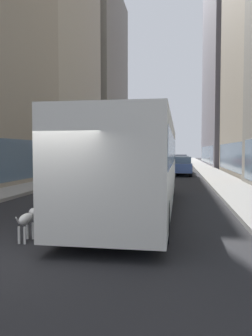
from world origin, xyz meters
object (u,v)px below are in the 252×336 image
(transit_bus, at_px, (137,160))
(car_red_coupe, at_px, (180,160))
(car_silver_sedan, at_px, (180,164))
(dalmatian_dog, at_px, (27,219))
(car_blue_hatchback, at_px, (180,166))
(box_truck, at_px, (130,157))
(car_yellow_taxi, at_px, (151,160))
(car_white_van, at_px, (148,161))
(car_grey_wagon, at_px, (142,163))

(transit_bus, height_order, car_red_coupe, transit_bus)
(car_silver_sedan, xyz_separation_m, dalmatian_dog, (-3.64, -25.83, -0.31))
(car_blue_hatchback, relative_size, car_red_coupe, 0.82)
(transit_bus, xyz_separation_m, box_truck, (-2.40, 13.99, -0.11))
(car_blue_hatchback, bearing_deg, car_yellow_taxi, 102.61)
(car_silver_sedan, distance_m, box_truck, 8.41)
(car_white_van, height_order, car_grey_wagon, same)
(car_grey_wagon, xyz_separation_m, dalmatian_dog, (0.36, -27.17, -0.31))
(car_grey_wagon, bearing_deg, car_silver_sedan, -18.55)
(transit_bus, bearing_deg, car_grey_wagon, 96.04)
(car_grey_wagon, bearing_deg, car_white_van, 90.00)
(car_yellow_taxi, relative_size, car_red_coupe, 0.95)
(car_silver_sedan, distance_m, car_white_van, 8.94)
(car_silver_sedan, height_order, car_grey_wagon, same)
(car_silver_sedan, distance_m, car_red_coupe, 12.80)
(transit_bus, relative_size, car_blue_hatchback, 2.94)
(transit_bus, xyz_separation_m, car_grey_wagon, (-2.40, 22.68, -0.95))
(car_yellow_taxi, relative_size, box_truck, 0.60)
(car_white_van, height_order, box_truck, box_truck)
(dalmatian_dog, bearing_deg, car_blue_hatchback, 80.30)
(car_grey_wagon, height_order, box_truck, box_truck)
(car_blue_hatchback, height_order, box_truck, box_truck)
(transit_bus, distance_m, car_blue_hatchback, 16.88)
(car_silver_sedan, xyz_separation_m, car_white_van, (-4.00, 7.99, 0.00))
(car_blue_hatchback, xyz_separation_m, car_yellow_taxi, (-4.00, 17.88, 0.00))
(car_white_van, bearing_deg, car_red_coupe, 50.21)
(box_truck, height_order, dalmatian_dog, box_truck)
(dalmatian_dog, bearing_deg, car_white_van, 90.62)
(car_white_van, bearing_deg, car_blue_hatchback, -72.33)
(car_grey_wagon, relative_size, dalmatian_dog, 4.83)
(box_truck, bearing_deg, car_grey_wagon, 90.00)
(box_truck, relative_size, dalmatian_dog, 7.79)
(car_yellow_taxi, bearing_deg, car_blue_hatchback, -77.39)
(car_red_coupe, xyz_separation_m, dalmatian_dog, (-3.64, -38.62, -0.31))
(car_blue_hatchback, height_order, car_yellow_taxi, same)
(car_silver_sedan, distance_m, dalmatian_dog, 26.08)
(transit_bus, bearing_deg, car_white_van, 94.68)
(car_silver_sedan, bearing_deg, car_red_coupe, 90.00)
(car_grey_wagon, bearing_deg, car_blue_hatchback, -55.89)
(transit_bus, xyz_separation_m, car_yellow_taxi, (-2.40, 34.66, -0.95))
(transit_bus, height_order, car_white_van, transit_bus)
(car_blue_hatchback, relative_size, car_grey_wagon, 0.84)
(transit_bus, distance_m, car_white_van, 29.45)
(transit_bus, bearing_deg, dalmatian_dog, -114.42)
(car_silver_sedan, height_order, car_yellow_taxi, same)
(dalmatian_dog, bearing_deg, box_truck, 91.13)
(car_silver_sedan, xyz_separation_m, car_red_coupe, (0.00, 12.80, 0.00))
(transit_bus, relative_size, car_white_van, 2.57)
(car_white_van, distance_m, car_yellow_taxi, 5.33)
(car_red_coupe, bearing_deg, car_yellow_taxi, 172.55)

